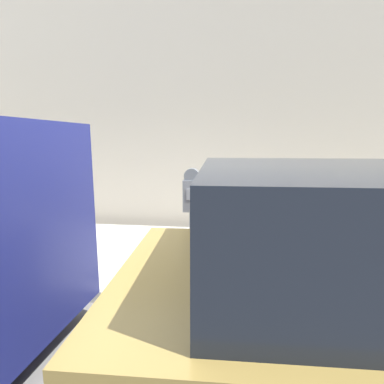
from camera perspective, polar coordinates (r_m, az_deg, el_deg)
The scene contains 4 objects.
ground_plane at distance 3.16m, azimuth -10.57°, elevation -28.21°, with size 60.00×60.00×0.00m, color slate.
sidewalk at distance 4.99m, azimuth -2.88°, elevation -12.08°, with size 24.00×2.80×0.14m.
building_facade at distance 6.48m, azimuth -0.22°, elevation 15.85°, with size 24.00×0.30×5.21m.
parking_meter at distance 3.41m, azimuth -0.00°, elevation -2.48°, with size 0.20×0.14×1.49m.
Camera 1 is at (0.80, -2.36, 1.95)m, focal length 28.00 mm.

